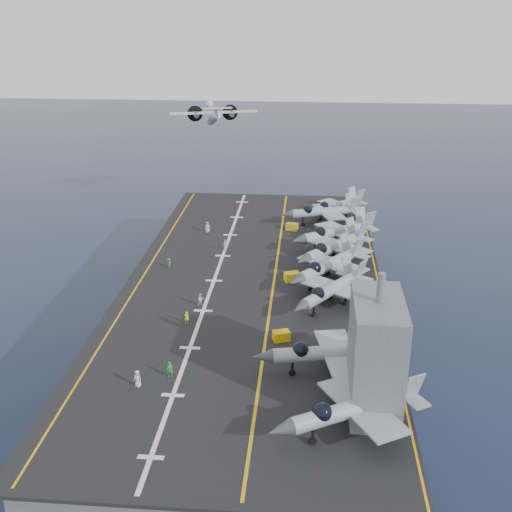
# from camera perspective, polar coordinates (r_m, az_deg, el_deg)

# --- Properties ---
(ground) EXTENTS (500.00, 500.00, 0.00)m
(ground) POSITION_cam_1_polar(r_m,az_deg,el_deg) (100.45, -0.20, -7.75)
(ground) COLOR #142135
(ground) RESTS_ON ground
(hull) EXTENTS (36.00, 90.00, 10.00)m
(hull) POSITION_cam_1_polar(r_m,az_deg,el_deg) (98.06, -0.20, -5.21)
(hull) COLOR #56595E
(hull) RESTS_ON ground
(flight_deck) EXTENTS (38.00, 92.00, 0.40)m
(flight_deck) POSITION_cam_1_polar(r_m,az_deg,el_deg) (95.80, -0.20, -2.45)
(flight_deck) COLOR black
(flight_deck) RESTS_ON hull
(foul_line) EXTENTS (0.35, 90.00, 0.02)m
(foul_line) POSITION_cam_1_polar(r_m,az_deg,el_deg) (95.51, 1.59, -2.39)
(foul_line) COLOR gold
(foul_line) RESTS_ON flight_deck
(landing_centerline) EXTENTS (0.50, 90.00, 0.02)m
(landing_centerline) POSITION_cam_1_polar(r_m,az_deg,el_deg) (96.38, -3.76, -2.20)
(landing_centerline) COLOR silver
(landing_centerline) RESTS_ON flight_deck
(deck_edge_port) EXTENTS (0.25, 90.00, 0.02)m
(deck_edge_port) POSITION_cam_1_polar(r_m,az_deg,el_deg) (98.56, -10.10, -1.94)
(deck_edge_port) COLOR gold
(deck_edge_port) RESTS_ON flight_deck
(deck_edge_stbd) EXTENTS (0.25, 90.00, 0.02)m
(deck_edge_stbd) POSITION_cam_1_polar(r_m,az_deg,el_deg) (95.99, 10.88, -2.67)
(deck_edge_stbd) COLOR gold
(deck_edge_stbd) RESTS_ON flight_deck
(island_superstructure) EXTENTS (5.00, 10.00, 15.00)m
(island_superstructure) POSITION_cam_1_polar(r_m,az_deg,el_deg) (65.62, 10.67, -7.54)
(island_superstructure) COLOR #56595E
(island_superstructure) RESTS_ON flight_deck
(fighter_jet_0) EXTENTS (19.59, 17.58, 5.67)m
(fighter_jet_0) POSITION_cam_1_polar(r_m,az_deg,el_deg) (64.10, 8.74, -13.10)
(fighter_jet_0) COLOR #959BA3
(fighter_jet_0) RESTS_ON flight_deck
(fighter_jet_1) EXTENTS (17.70, 13.52, 5.54)m
(fighter_jet_1) POSITION_cam_1_polar(r_m,az_deg,el_deg) (72.78, 6.75, -8.42)
(fighter_jet_1) COLOR gray
(fighter_jet_1) RESTS_ON flight_deck
(fighter_jet_3) EXTENTS (17.07, 18.32, 5.30)m
(fighter_jet_3) POSITION_cam_1_polar(r_m,az_deg,el_deg) (88.10, 6.78, -2.85)
(fighter_jet_3) COLOR #9CA3AC
(fighter_jet_3) RESTS_ON flight_deck
(fighter_jet_4) EXTENTS (18.34, 19.41, 5.62)m
(fighter_jet_4) POSITION_cam_1_polar(r_m,az_deg,el_deg) (95.62, 6.53, -0.68)
(fighter_jet_4) COLOR gray
(fighter_jet_4) RESTS_ON flight_deck
(fighter_jet_5) EXTENTS (18.67, 19.55, 5.67)m
(fighter_jet_5) POSITION_cam_1_polar(r_m,az_deg,el_deg) (102.69, 7.03, 0.94)
(fighter_jet_5) COLOR #9BA2AB
(fighter_jet_5) RESTS_ON flight_deck
(fighter_jet_6) EXTENTS (19.51, 18.24, 5.64)m
(fighter_jet_6) POSITION_cam_1_polar(r_m,az_deg,el_deg) (109.21, 7.24, 2.22)
(fighter_jet_6) COLOR #97A0A9
(fighter_jet_6) RESTS_ON flight_deck
(fighter_jet_7) EXTENTS (17.49, 14.24, 5.25)m
(fighter_jet_7) POSITION_cam_1_polar(r_m,az_deg,el_deg) (120.12, 6.14, 4.01)
(fighter_jet_7) COLOR gray
(fighter_jet_7) RESTS_ON flight_deck
(fighter_jet_8) EXTENTS (16.91, 16.43, 4.92)m
(fighter_jet_8) POSITION_cam_1_polar(r_m,az_deg,el_deg) (124.42, 7.17, 4.53)
(fighter_jet_8) COLOR gray
(fighter_jet_8) RESTS_ON flight_deck
(tow_cart_a) EXTENTS (2.35, 1.90, 1.22)m
(tow_cart_a) POSITION_cam_1_polar(r_m,az_deg,el_deg) (79.88, 2.26, -7.10)
(tow_cart_a) COLOR #E5AE08
(tow_cart_a) RESTS_ON flight_deck
(tow_cart_b) EXTENTS (2.59, 2.14, 1.33)m
(tow_cart_b) POSITION_cam_1_polar(r_m,az_deg,el_deg) (96.04, 3.21, -1.85)
(tow_cart_b) COLOR yellow
(tow_cart_b) RESTS_ON flight_deck
(tow_cart_c) EXTENTS (2.33, 1.80, 1.25)m
(tow_cart_c) POSITION_cam_1_polar(r_m,az_deg,el_deg) (117.25, 3.21, 2.62)
(tow_cart_c) COLOR gold
(tow_cart_c) RESTS_ON flight_deck
(crew_0) EXTENTS (1.40, 1.18, 1.98)m
(crew_0) POSITION_cam_1_polar(r_m,az_deg,el_deg) (72.02, -10.49, -10.68)
(crew_0) COLOR silver
(crew_0) RESTS_ON flight_deck
(crew_1) EXTENTS (1.06, 0.74, 1.71)m
(crew_1) POSITION_cam_1_polar(r_m,az_deg,el_deg) (84.05, -6.19, -5.46)
(crew_1) COLOR yellow
(crew_1) RESTS_ON flight_deck
(crew_2) EXTENTS (1.29, 1.20, 1.79)m
(crew_2) POSITION_cam_1_polar(r_m,az_deg,el_deg) (88.57, -4.93, -3.89)
(crew_2) COLOR silver
(crew_2) RESTS_ON flight_deck
(crew_3) EXTENTS (0.70, 1.00, 1.60)m
(crew_3) POSITION_cam_1_polar(r_m,az_deg,el_deg) (101.36, -7.73, -0.62)
(crew_3) COLOR green
(crew_3) RESTS_ON flight_deck
(crew_4) EXTENTS (1.39, 1.16, 1.97)m
(crew_4) POSITION_cam_1_polar(r_m,az_deg,el_deg) (107.28, -2.78, 0.96)
(crew_4) COLOR silver
(crew_4) RESTS_ON flight_deck
(crew_5) EXTENTS (1.37, 1.13, 1.97)m
(crew_5) POSITION_cam_1_polar(r_m,az_deg,el_deg) (116.05, -4.33, 2.57)
(crew_5) COLOR silver
(crew_5) RESTS_ON flight_deck
(crew_6) EXTENTS (1.24, 0.92, 1.91)m
(crew_6) POSITION_cam_1_polar(r_m,az_deg,el_deg) (73.10, -7.66, -9.98)
(crew_6) COLOR green
(crew_6) RESTS_ON flight_deck
(transport_plane) EXTENTS (23.56, 19.17, 4.83)m
(transport_plane) POSITION_cam_1_polar(r_m,az_deg,el_deg) (153.94, -3.75, 12.17)
(transport_plane) COLOR silver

